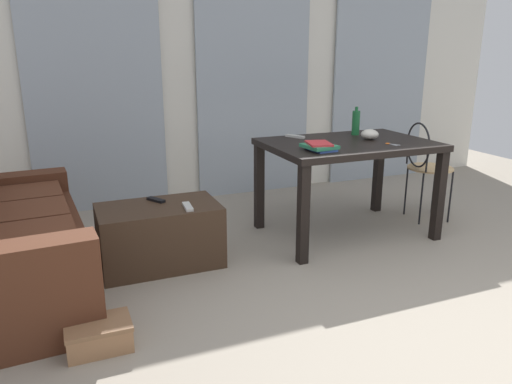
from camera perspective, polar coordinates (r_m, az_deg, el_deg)
The scene contains 15 objects.
ground_plane at distance 3.71m, azimuth 11.39°, elevation -7.64°, with size 7.87×7.87×0.00m, color gray.
wall_back at distance 5.21m, azimuth -0.58°, elevation 14.60°, with size 6.10×0.10×2.66m, color silver.
curtains at distance 5.14m, azimuth -0.21°, elevation 12.71°, with size 4.34×0.03×2.33m.
couch at distance 3.43m, azimuth -27.01°, elevation -5.51°, with size 0.92×1.77×0.80m.
coffee_table at distance 3.54m, azimuth -11.11°, elevation -4.96°, with size 0.83×0.49×0.44m.
craft_table at distance 4.01m, azimuth 10.64°, elevation 4.37°, with size 1.31×0.90×0.78m.
wire_chair at distance 4.57m, azimuth 18.95°, elevation 3.57°, with size 0.40×0.42×0.88m.
bottle_near at distance 4.31m, azimuth 11.52°, elevation 7.91°, with size 0.07×0.07×0.24m.
bowl at distance 4.12m, azimuth 13.07°, elevation 6.54°, with size 0.14×0.14×0.08m, color beige.
book_stack at distance 3.60m, azimuth 7.41°, elevation 5.28°, with size 0.23×0.25×0.06m.
tv_remote_on_table at distance 4.12m, azimuth 4.56°, elevation 6.46°, with size 0.04×0.17×0.02m, color #B7B7B2.
scissors at distance 3.94m, azimuth 15.39°, elevation 5.39°, with size 0.07×0.12×0.00m.
tv_remote_primary at distance 3.58m, azimuth -11.54°, elevation -0.89°, with size 0.05×0.15×0.02m, color black.
tv_remote_secondary at distance 3.39m, azimuth -7.94°, elevation -1.69°, with size 0.05×0.18×0.02m, color #B7B7B2.
shoebox at distance 2.74m, azimuth -17.78°, elevation -15.56°, with size 0.33×0.23×0.15m.
Camera 1 is at (-1.94, -1.56, 1.48)m, focal length 34.45 mm.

